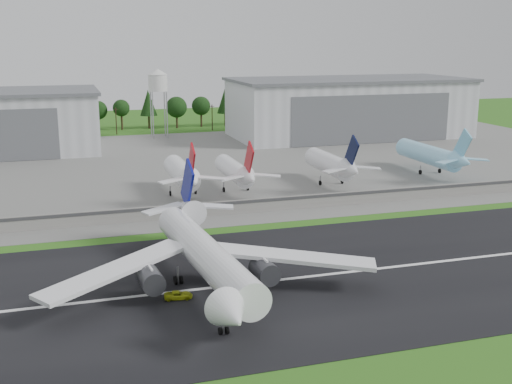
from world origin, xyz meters
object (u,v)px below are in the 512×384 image
object	(u,v)px
parked_jet_red_b	(237,172)
parked_jet_skyblue	(434,155)
parked_jet_red_a	(183,174)
ground_vehicle	(178,295)
main_airliner	(206,263)
parked_jet_navy	(334,165)

from	to	relation	value
parked_jet_red_b	parked_jet_skyblue	distance (m)	65.58
parked_jet_red_a	parked_jet_red_b	distance (m)	15.05
ground_vehicle	parked_jet_skyblue	size ratio (longest dim) A/B	0.13
main_airliner	parked_jet_red_a	distance (m)	67.62
parked_jet_red_a	parked_jet_navy	size ratio (longest dim) A/B	1.00
ground_vehicle	parked_jet_red_a	xyz separation A→B (m)	(14.32, 69.65, 5.49)
main_airliner	parked_jet_red_b	size ratio (longest dim) A/B	1.89
main_airliner	parked_jet_navy	xyz separation A→B (m)	(53.12, 67.01, 1.37)
parked_jet_red_b	parked_jet_navy	bearing A→B (deg)	0.10
main_airliner	ground_vehicle	xyz separation A→B (m)	(-5.37, -2.65, -4.14)
parked_jet_navy	parked_jet_skyblue	bearing A→B (deg)	7.86
parked_jet_red_a	ground_vehicle	bearing A→B (deg)	-101.61
parked_jet_navy	parked_jet_skyblue	world-z (taller)	parked_jet_skyblue
main_airliner	parked_jet_navy	world-z (taller)	main_airliner
parked_jet_navy	parked_jet_skyblue	xyz separation A→B (m)	(36.27, 5.01, -0.02)
ground_vehicle	parked_jet_red_a	size ratio (longest dim) A/B	0.15
parked_jet_red_a	parked_jet_skyblue	world-z (taller)	parked_jet_skyblue
parked_jet_red_a	parked_jet_skyblue	size ratio (longest dim) A/B	0.84
ground_vehicle	parked_jet_navy	bearing A→B (deg)	-33.16
main_airliner	parked_jet_navy	size ratio (longest dim) A/B	1.89
main_airliner	parked_jet_red_b	xyz separation A→B (m)	(24.00, 66.96, 1.08)
parked_jet_navy	parked_jet_skyblue	size ratio (longest dim) A/B	0.84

